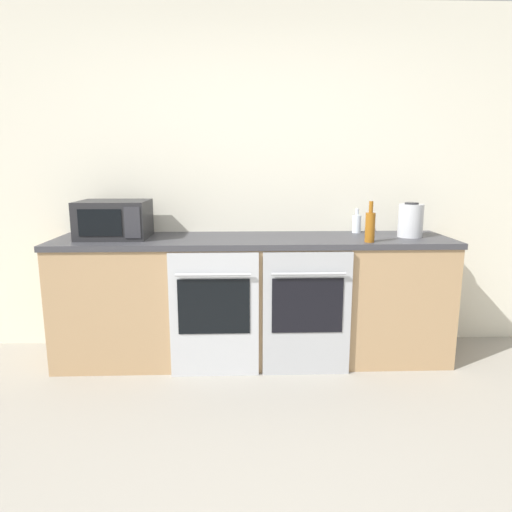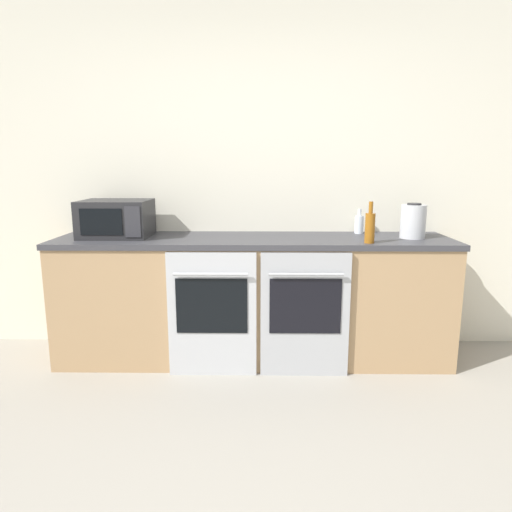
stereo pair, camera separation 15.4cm
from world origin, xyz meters
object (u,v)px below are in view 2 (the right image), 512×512
(oven_left, at_px, (212,314))
(microwave, at_px, (116,218))
(kettle, at_px, (413,221))
(bottle_clear, at_px, (359,224))
(oven_right, at_px, (305,314))
(bottle_amber, at_px, (370,227))

(oven_left, relative_size, microwave, 1.78)
(microwave, relative_size, kettle, 1.94)
(kettle, bearing_deg, bottle_clear, 146.51)
(oven_right, height_order, bottle_amber, bottle_amber)
(bottle_amber, distance_m, bottle_clear, 0.44)
(oven_right, height_order, microwave, microwave)
(oven_right, bearing_deg, kettle, 21.94)
(oven_right, relative_size, microwave, 1.78)
(oven_left, bearing_deg, bottle_clear, 26.59)
(oven_right, relative_size, bottle_clear, 4.60)
(bottle_clear, bearing_deg, kettle, -33.49)
(bottle_amber, height_order, bottle_clear, bottle_amber)
(oven_right, xyz_separation_m, bottle_amber, (0.43, 0.10, 0.58))
(oven_left, distance_m, kettle, 1.57)
(microwave, height_order, bottle_clear, microwave)
(kettle, bearing_deg, microwave, 178.96)
(oven_left, bearing_deg, bottle_amber, 5.37)
(kettle, bearing_deg, oven_left, -167.34)
(microwave, xyz_separation_m, kettle, (2.14, -0.04, -0.01))
(bottle_amber, bearing_deg, bottle_clear, 87.18)
(oven_right, bearing_deg, microwave, 165.20)
(oven_left, bearing_deg, microwave, 153.77)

